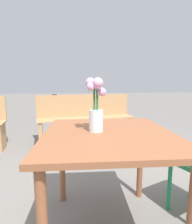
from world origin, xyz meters
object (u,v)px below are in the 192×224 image
Objects in this scene: flower_vase at (96,109)px; bicycle at (59,106)px; bench_middle at (86,116)px; table_front at (108,147)px.

flower_vase reaches higher than bicycle.
bicycle is at bearing 101.96° from bench_middle.
table_front is 5.05m from bicycle.
flower_vase is 2.07m from bench_middle.
flower_vase is 0.20× the size of bench_middle.
flower_vase is (-0.08, 0.03, 0.25)m from table_front.
bicycle is (-0.62, 2.95, -0.15)m from bench_middle.
table_front reaches higher than bicycle.
table_front is at bearing -91.60° from bench_middle.
bicycle is at bearing 95.62° from flower_vase.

